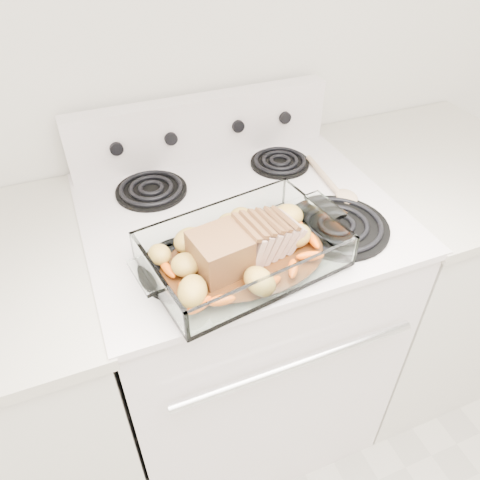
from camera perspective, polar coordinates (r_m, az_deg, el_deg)
name	(u,v)px	position (r m, az deg, el deg)	size (l,w,h in m)	color
electric_range	(240,324)	(1.51, -0.05, -10.17)	(0.78, 0.70, 1.12)	white
counter_left	(19,397)	(1.51, -25.35, -16.91)	(0.58, 0.68, 0.93)	silver
counter_right	(411,273)	(1.80, 20.09, -3.78)	(0.58, 0.68, 0.93)	silver
baking_dish	(243,255)	(1.01, 0.42, -1.87)	(0.41, 0.27, 0.08)	white
pork_roast	(237,247)	(0.99, -0.37, -0.82)	(0.25, 0.11, 0.09)	brown
roast_vegetables	(235,242)	(1.03, -0.61, -0.21)	(0.38, 0.21, 0.05)	#FF4800
wooden_spoon	(336,187)	(1.29, 11.62, 6.39)	(0.05, 0.25, 0.02)	tan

